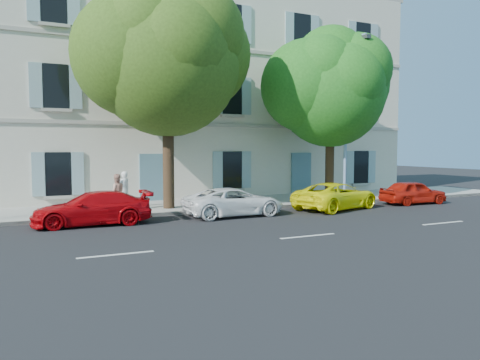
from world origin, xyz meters
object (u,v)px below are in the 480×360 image
tree_right (331,93)px  car_yellow_supercar (336,196)px  pedestrian_a (124,190)px  car_white_coupe (234,202)px  street_lamp (348,110)px  car_red_coupe (92,208)px  pedestrian_b (116,192)px  tree_left (167,64)px  car_red_hatchback (413,192)px

tree_right → car_yellow_supercar: bearing=-120.1°
tree_right → pedestrian_a: tree_right is taller
car_white_coupe → car_yellow_supercar: car_yellow_supercar is taller
street_lamp → car_white_coupe: bearing=-167.9°
car_yellow_supercar → car_red_coupe: bearing=71.1°
pedestrian_b → tree_right: bearing=176.9°
car_red_coupe → pedestrian_a: 3.76m
car_white_coupe → tree_right: tree_right is taller
car_white_coupe → street_lamp: (6.92, 1.49, 4.12)m
car_yellow_supercar → tree_right: bearing=-47.3°
car_red_coupe → tree_left: 7.18m
car_red_hatchback → tree_right: tree_right is taller
tree_right → pedestrian_b: 11.66m
car_red_coupe → pedestrian_b: 2.69m
car_white_coupe → tree_left: 6.63m
car_white_coupe → car_yellow_supercar: (5.04, -0.14, 0.03)m
car_yellow_supercar → pedestrian_b: bearing=57.0°
car_red_coupe → pedestrian_b: bearing=153.0°
car_white_coupe → car_yellow_supercar: size_ratio=0.95×
street_lamp → pedestrian_b: street_lamp is taller
car_yellow_supercar → pedestrian_a: (-8.81, 3.58, 0.34)m
car_red_hatchback → tree_right: 6.45m
car_red_coupe → car_red_hatchback: car_red_coupe is taller
tree_left → pedestrian_b: 5.91m
car_yellow_supercar → street_lamp: size_ratio=0.55×
car_red_hatchback → pedestrian_b: size_ratio=2.21×
car_white_coupe → tree_right: 8.43m
street_lamp → pedestrian_b: size_ratio=5.14×
pedestrian_a → street_lamp: bearing=141.6°
car_red_coupe → car_yellow_supercar: car_yellow_supercar is taller
street_lamp → pedestrian_a: street_lamp is taller
pedestrian_b → car_white_coupe: bearing=148.0°
car_red_coupe → street_lamp: size_ratio=0.52×
tree_right → street_lamp: tree_right is taller
car_yellow_supercar → tree_right: tree_right is taller
car_red_hatchback → street_lamp: 5.25m
car_yellow_supercar → pedestrian_a: bearing=50.7°
car_red_coupe → car_yellow_supercar: bearing=90.6°
tree_right → street_lamp: 1.25m
tree_left → tree_right: 8.48m
pedestrian_b → pedestrian_a: bearing=-120.1°
tree_right → pedestrian_a: 11.24m
tree_left → tree_right: bearing=-1.6°
street_lamp → pedestrian_a: (-10.69, 1.95, -3.74)m
tree_right → pedestrian_b: size_ratio=5.40×
street_lamp → pedestrian_b: 11.86m
car_red_coupe → pedestrian_a: size_ratio=2.60×
car_white_coupe → car_red_hatchback: bearing=-92.2°
car_red_coupe → street_lamp: (12.50, 1.32, 4.09)m
car_red_coupe → tree_right: 13.14m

